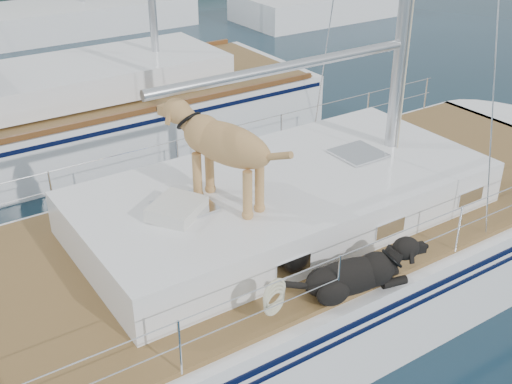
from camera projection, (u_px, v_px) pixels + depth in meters
ground at (233, 316)px, 8.37m from camera, size 120.00×120.00×0.00m
main_sailboat at (238, 271)px, 8.09m from camera, size 12.00×3.93×14.01m
neighbor_sailboat at (55, 123)px, 12.71m from camera, size 11.00×3.50×13.30m
bg_boat_center at (85, 16)px, 21.90m from camera, size 7.20×3.00×11.65m
bg_boat_east at (322, 4)px, 23.62m from camera, size 6.40×3.00×11.65m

